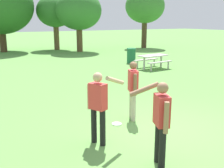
{
  "coord_description": "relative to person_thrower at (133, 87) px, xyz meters",
  "views": [
    {
      "loc": [
        -4.42,
        -4.88,
        2.73
      ],
      "look_at": [
        -0.86,
        1.36,
        1.0
      ],
      "focal_mm": 42.87,
      "sensor_mm": 36.0,
      "label": 1
    }
  ],
  "objects": [
    {
      "name": "person_catcher",
      "position": [
        -0.94,
        -2.29,
        0.02
      ],
      "size": [
        0.61,
        0.78,
        1.64
      ],
      "color": "black",
      "rests_on": "ground"
    },
    {
      "name": "tree_far_right",
      "position": [
        5.25,
        16.08,
        2.56
      ],
      "size": [
        3.91,
        3.91,
        5.19
      ],
      "color": "brown",
      "rests_on": "ground"
    },
    {
      "name": "tree_tall_left",
      "position": [
        -0.63,
        19.18,
        2.95
      ],
      "size": [
        5.62,
        5.62,
        6.29
      ],
      "color": "#4C3823",
      "rests_on": "ground"
    },
    {
      "name": "person_bystander",
      "position": [
        -1.52,
        -0.89,
        0.02
      ],
      "size": [
        0.81,
        0.57,
        1.64
      ],
      "color": "black",
      "rests_on": "ground"
    },
    {
      "name": "tree_slender_mid",
      "position": [
        12.21,
        16.05,
        3.05
      ],
      "size": [
        3.82,
        3.82,
        5.66
      ],
      "color": "#4C3823",
      "rests_on": "ground"
    },
    {
      "name": "ground_plane",
      "position": [
        0.4,
        -1.01,
        -0.94
      ],
      "size": [
        120.0,
        120.0,
        0.0
      ],
      "primitive_type": "plane",
      "color": "#609947"
    },
    {
      "name": "picnic_table_near",
      "position": [
        5.57,
        6.17,
        -0.38
      ],
      "size": [
        1.82,
        1.56,
        0.77
      ],
      "color": "beige",
      "rests_on": "ground"
    },
    {
      "name": "frisbee",
      "position": [
        -0.59,
        -0.12,
        -0.93
      ],
      "size": [
        0.26,
        0.26,
        0.03
      ],
      "primitive_type": "cylinder",
      "color": "white",
      "rests_on": "ground"
    },
    {
      "name": "trash_can_beside_table",
      "position": [
        5.61,
        8.46,
        -0.46
      ],
      "size": [
        0.59,
        0.59,
        0.96
      ],
      "color": "#1E663D",
      "rests_on": "ground"
    },
    {
      "name": "person_thrower",
      "position": [
        0.0,
        0.0,
        0.0
      ],
      "size": [
        0.35,
        0.57,
        1.64
      ],
      "color": "#B7AD93",
      "rests_on": "ground"
    },
    {
      "name": "tree_broad_center",
      "position": [
        4.03,
        18.71,
        2.55
      ],
      "size": [
        3.44,
        3.44,
        4.99
      ],
      "color": "brown",
      "rests_on": "ground"
    }
  ]
}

